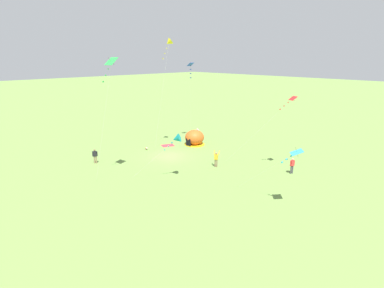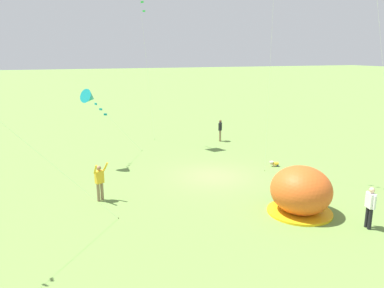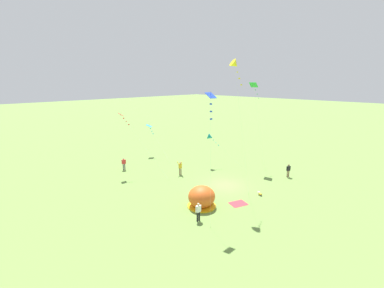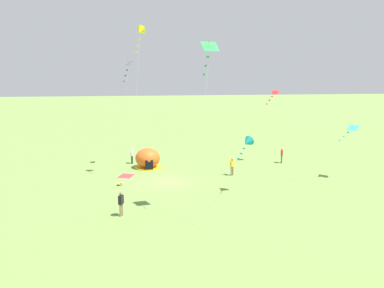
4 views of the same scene
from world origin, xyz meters
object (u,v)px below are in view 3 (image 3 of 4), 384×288
at_px(person_flying_kite, 180,167).
at_px(kite_yellow, 235,65).
at_px(kite_cyan, 150,127).
at_px(kite_red, 123,118).
at_px(toddler_crawling, 260,194).
at_px(person_strolling, 288,170).
at_px(popup_tent, 202,197).
at_px(kite_blue, 211,101).
at_px(kite_green, 254,87).
at_px(person_far_back, 198,211).
at_px(person_near_tent, 124,163).
at_px(kite_teal, 210,137).

bearing_deg(person_flying_kite, kite_yellow, -94.08).
height_order(kite_cyan, kite_red, kite_red).
xyz_separation_m(toddler_crawling, person_strolling, (7.36, 0.30, 0.79)).
height_order(popup_tent, kite_blue, kite_blue).
bearing_deg(kite_cyan, kite_green, -65.11).
xyz_separation_m(popup_tent, person_strolling, (13.65, -2.42, -0.03)).
relative_size(popup_tent, kite_blue, 0.25).
height_order(toddler_crawling, person_flying_kite, person_flying_kite).
height_order(person_flying_kite, kite_green, kite_green).
xyz_separation_m(toddler_crawling, person_far_back, (-8.50, 1.07, 0.79)).
xyz_separation_m(person_far_back, kite_cyan, (9.50, 20.15, 3.72)).
xyz_separation_m(popup_tent, kite_green, (14.20, 3.61, 10.18)).
distance_m(kite_blue, kite_cyan, 22.63).
height_order(popup_tent, toddler_crawling, popup_tent).
relative_size(toddler_crawling, kite_blue, 0.05).
distance_m(popup_tent, person_far_back, 2.76).
distance_m(kite_green, kite_cyan, 17.65).
bearing_deg(person_flying_kite, person_near_tent, 121.91).
bearing_deg(person_near_tent, kite_blue, -93.80).
bearing_deg(kite_cyan, person_strolling, -73.10).
height_order(person_far_back, kite_yellow, kite_yellow).
relative_size(kite_blue, kite_yellow, 0.80).
xyz_separation_m(popup_tent, kite_yellow, (3.83, -0.57, 12.53)).
relative_size(kite_cyan, kite_red, 0.78).
bearing_deg(kite_yellow, popup_tent, 171.50).
bearing_deg(kite_cyan, person_near_tent, -153.07).
relative_size(popup_tent, kite_yellow, 0.20).
distance_m(kite_green, kite_red, 17.94).
distance_m(person_far_back, kite_blue, 9.53).
bearing_deg(kite_teal, person_near_tent, 143.92).
relative_size(person_far_back, kite_cyan, 0.27).
distance_m(kite_blue, kite_teal, 15.73).
height_order(popup_tent, kite_yellow, kite_yellow).
relative_size(person_far_back, kite_yellow, 0.12).
xyz_separation_m(toddler_crawling, person_near_tent, (-6.13, 17.60, 0.79)).
bearing_deg(kite_green, kite_yellow, -158.04).
bearing_deg(kite_blue, kite_teal, 40.90).
distance_m(person_flying_kite, person_strolling, 13.91).
xyz_separation_m(kite_blue, kite_teal, (10.95, 9.48, -6.14)).
xyz_separation_m(person_flying_kite, kite_blue, (-5.39, -9.78, 9.42)).
xyz_separation_m(kite_yellow, kite_red, (-4.00, 14.25, -6.08)).
bearing_deg(person_near_tent, kite_teal, -36.08).
relative_size(popup_tent, person_far_back, 1.63).
distance_m(toddler_crawling, person_far_back, 8.60).
bearing_deg(kite_blue, person_strolling, -2.51).
relative_size(kite_red, kite_teal, 1.69).
bearing_deg(kite_yellow, person_flying_kite, 85.92).
height_order(person_strolling, kite_green, kite_green).
xyz_separation_m(toddler_crawling, person_flying_kite, (-1.85, 10.73, 0.82)).
height_order(kite_red, kite_teal, kite_red).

